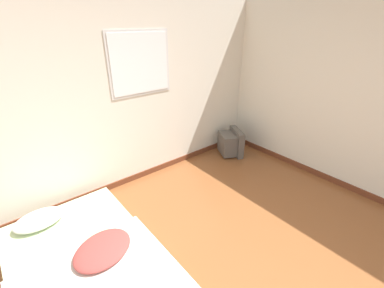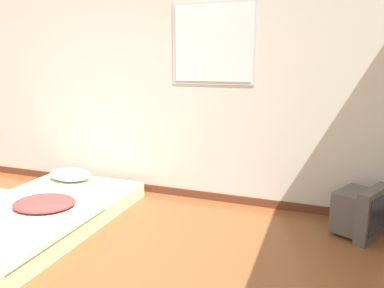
# 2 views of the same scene
# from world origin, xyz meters

# --- Properties ---
(wall_back) EXTENTS (8.12, 0.08, 2.60)m
(wall_back) POSITION_xyz_m (0.01, 2.76, 1.29)
(wall_back) COLOR silver
(wall_back) RESTS_ON ground_plane
(mattress_bed) EXTENTS (1.32, 2.10, 0.31)m
(mattress_bed) POSITION_xyz_m (-0.63, 1.50, 0.11)
(mattress_bed) COLOR beige
(mattress_bed) RESTS_ON ground_plane
(crt_tv) EXTENTS (0.52, 0.56, 0.47)m
(crt_tv) POSITION_xyz_m (2.32, 2.37, 0.22)
(crt_tv) COLOR #56514C
(crt_tv) RESTS_ON ground_plane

